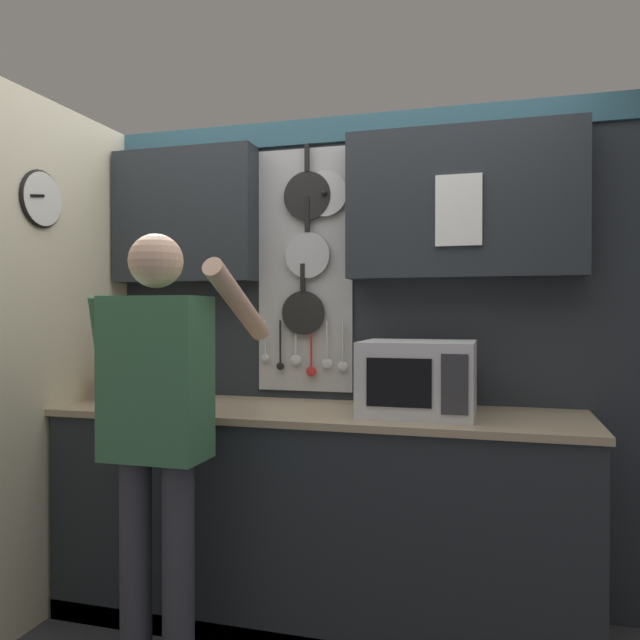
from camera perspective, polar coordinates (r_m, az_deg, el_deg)
ground_plane at (r=3.07m, az=-0.33°, el=-25.75°), size 14.00×14.00×0.00m
base_cabinet_counter at (r=2.89m, az=-0.35°, el=-17.46°), size 2.32×0.66×0.94m
back_wall_unit at (r=3.03m, az=1.47°, el=2.64°), size 2.89×0.22×2.32m
side_wall at (r=2.99m, az=-24.89°, el=-3.15°), size 0.07×1.60×2.32m
microwave at (r=2.65m, az=8.97°, el=-5.25°), size 0.46×0.41×0.31m
knife_block at (r=3.17m, az=-18.02°, el=-5.39°), size 0.11×0.15×0.27m
utensil_crock at (r=3.05m, az=-14.36°, el=-5.62°), size 0.11×0.11×0.35m
person at (r=2.45m, az=-14.61°, el=-8.19°), size 0.54×0.61×1.66m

